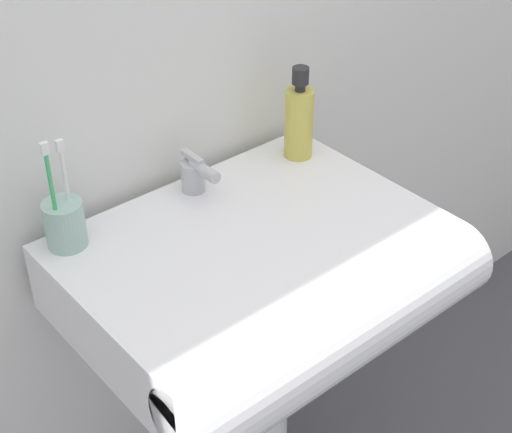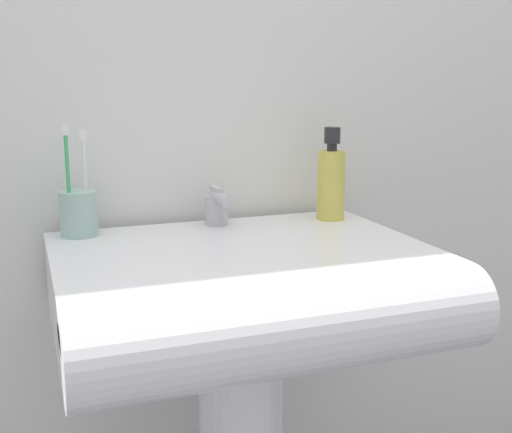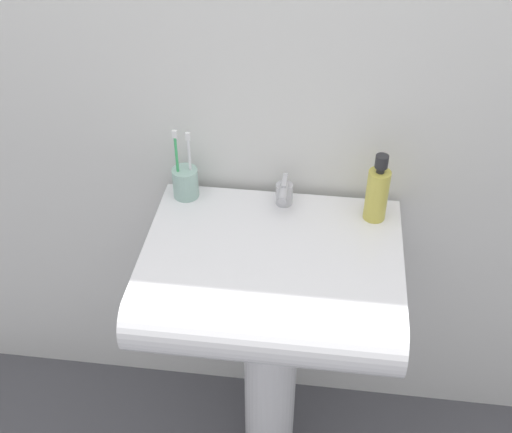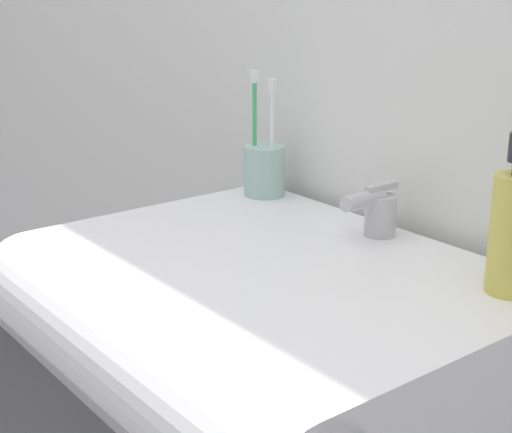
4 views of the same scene
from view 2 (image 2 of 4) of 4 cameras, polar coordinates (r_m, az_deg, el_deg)
wall_back at (r=1.31m, az=-5.34°, el=15.09°), size 5.00×0.05×2.40m
sink_basin at (r=1.07m, az=-0.52°, el=-6.81°), size 0.62×0.50×0.13m
faucet at (r=1.25m, az=-3.43°, el=0.86°), size 0.04×0.10×0.08m
toothbrush_cup at (r=1.20m, az=-15.50°, el=0.43°), size 0.07×0.07×0.20m
soap_bottle at (r=1.30m, az=6.69°, el=3.11°), size 0.06×0.06×0.19m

